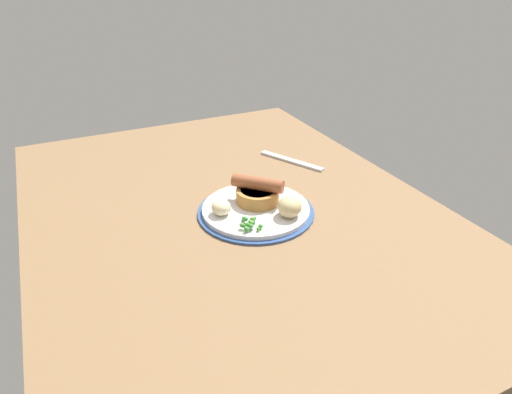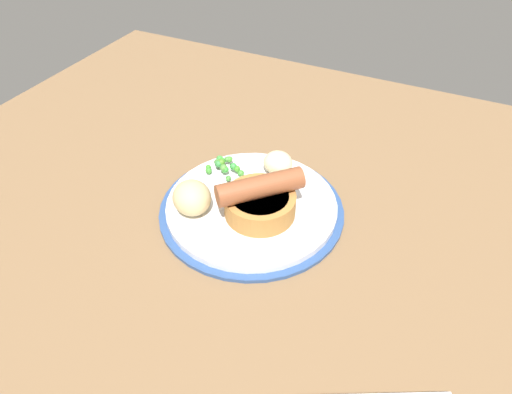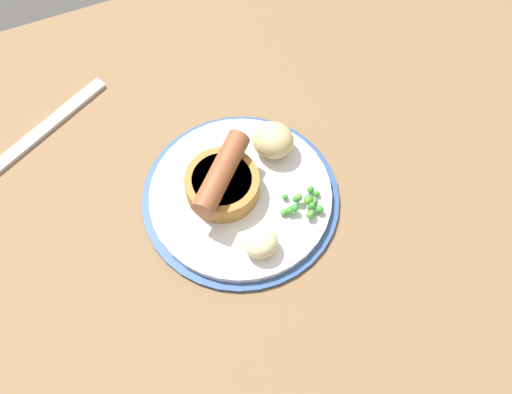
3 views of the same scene
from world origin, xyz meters
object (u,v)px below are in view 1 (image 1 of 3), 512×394
at_px(dinner_plate, 256,210).
at_px(potato_chunk_1, 221,207).
at_px(potato_chunk_0, 290,206).
at_px(sausage_pudding, 258,192).
at_px(pea_pile, 250,223).
at_px(fork, 291,161).

bearing_deg(dinner_plate, potato_chunk_1, 86.85).
height_order(potato_chunk_0, potato_chunk_1, potato_chunk_0).
height_order(sausage_pudding, potato_chunk_0, sausage_pudding).
bearing_deg(potato_chunk_0, sausage_pudding, 22.32).
distance_m(pea_pile, potato_chunk_0, 0.09).
xyz_separation_m(dinner_plate, potato_chunk_0, (-0.06, -0.04, 0.03)).
relative_size(pea_pile, fork, 0.30).
distance_m(dinner_plate, pea_pile, 0.08).
relative_size(dinner_plate, potato_chunk_0, 4.63).
distance_m(pea_pile, potato_chunk_1, 0.07).
xyz_separation_m(sausage_pudding, potato_chunk_0, (-0.08, -0.03, -0.00)).
xyz_separation_m(dinner_plate, fork, (0.19, -0.19, -0.00)).
relative_size(potato_chunk_0, potato_chunk_1, 1.28).
bearing_deg(potato_chunk_1, potato_chunk_0, -118.29).
relative_size(dinner_plate, sausage_pudding, 2.50).
bearing_deg(dinner_plate, fork, -45.18).
height_order(pea_pile, potato_chunk_0, potato_chunk_0).
relative_size(sausage_pudding, pea_pile, 1.76).
bearing_deg(potato_chunk_0, potato_chunk_1, 61.71).
height_order(pea_pile, fork, pea_pile).
bearing_deg(potato_chunk_1, fork, -54.98).
distance_m(dinner_plate, sausage_pudding, 0.04).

